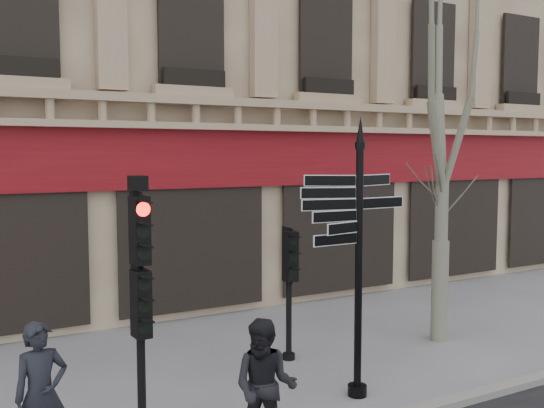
% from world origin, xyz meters
% --- Properties ---
extents(ground, '(80.00, 80.00, 0.00)m').
position_xyz_m(ground, '(0.00, 0.00, 0.00)').
color(ground, slate).
rests_on(ground, ground).
extents(fingerpost, '(2.02, 2.02, 4.27)m').
position_xyz_m(fingerpost, '(0.58, -0.41, 2.87)').
color(fingerpost, black).
rests_on(fingerpost, ground).
extents(traffic_signal_main, '(0.40, 0.30, 3.44)m').
position_xyz_m(traffic_signal_main, '(-2.75, -0.27, 2.18)').
color(traffic_signal_main, black).
rests_on(traffic_signal_main, ground).
extents(traffic_signal_secondary, '(0.42, 0.32, 2.34)m').
position_xyz_m(traffic_signal_secondary, '(0.49, 1.52, 1.63)').
color(traffic_signal_secondary, black).
rests_on(traffic_signal_secondary, ground).
extents(plane_tree, '(2.91, 2.91, 7.73)m').
position_xyz_m(plane_tree, '(3.68, 1.04, 5.43)').
color(plane_tree, gray).
rests_on(plane_tree, ground).
extents(pedestrian_a, '(0.69, 0.50, 1.75)m').
position_xyz_m(pedestrian_a, '(-3.97, -0.28, 0.87)').
color(pedestrian_a, black).
rests_on(pedestrian_a, ground).
extents(pedestrian_b, '(1.04, 1.02, 1.70)m').
position_xyz_m(pedestrian_b, '(-1.51, -1.30, 0.85)').
color(pedestrian_b, black).
rests_on(pedestrian_b, ground).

